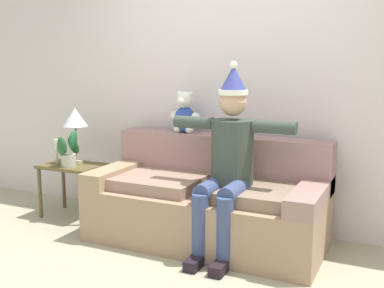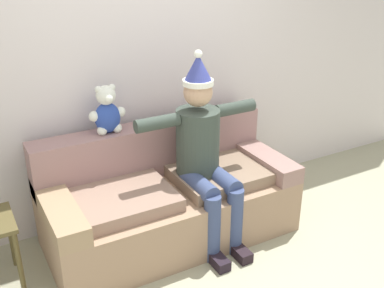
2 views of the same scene
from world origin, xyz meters
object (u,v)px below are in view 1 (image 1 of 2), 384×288
(table_lamp, at_px, (75,120))
(candle_tall, at_px, (57,148))
(couch, at_px, (208,202))
(side_table, at_px, (72,173))
(person_seated, at_px, (228,158))
(teddy_bear, at_px, (185,114))
(potted_plant, at_px, (68,150))

(table_lamp, xyz_separation_m, candle_tall, (-0.16, -0.10, -0.27))
(couch, relative_size, side_table, 3.28)
(person_seated, bearing_deg, side_table, 174.22)
(teddy_bear, height_order, table_lamp, teddy_bear)
(person_seated, height_order, side_table, person_seated)
(teddy_bear, relative_size, side_table, 0.64)
(side_table, bearing_deg, person_seated, -5.78)
(person_seated, relative_size, candle_tall, 6.34)
(teddy_bear, height_order, side_table, teddy_bear)
(candle_tall, bearing_deg, couch, 0.60)
(side_table, relative_size, potted_plant, 1.65)
(person_seated, bearing_deg, couch, 144.65)
(side_table, bearing_deg, potted_plant, -69.35)
(potted_plant, height_order, candle_tall, potted_plant)
(teddy_bear, bearing_deg, table_lamp, -170.36)
(couch, relative_size, person_seated, 1.29)
(couch, bearing_deg, teddy_bear, 142.85)
(candle_tall, bearing_deg, teddy_bear, 12.82)
(couch, distance_m, potted_plant, 1.47)
(person_seated, relative_size, teddy_bear, 3.99)
(side_table, bearing_deg, candle_tall, -173.19)
(teddy_bear, relative_size, table_lamp, 0.70)
(table_lamp, bearing_deg, side_table, -87.15)
(couch, height_order, person_seated, person_seated)
(couch, bearing_deg, potted_plant, -176.59)
(person_seated, height_order, potted_plant, person_seated)
(teddy_bear, height_order, candle_tall, teddy_bear)
(teddy_bear, xyz_separation_m, candle_tall, (-1.27, -0.29, -0.37))
(teddy_bear, distance_m, candle_tall, 1.35)
(couch, bearing_deg, person_seated, -35.35)
(side_table, relative_size, candle_tall, 2.49)
(couch, xyz_separation_m, teddy_bear, (-0.36, 0.27, 0.71))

